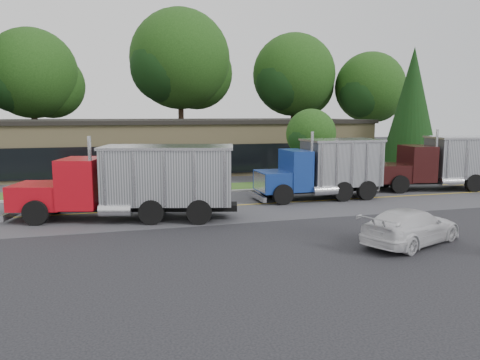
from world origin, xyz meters
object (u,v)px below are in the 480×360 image
object	(u,v)px
dump_truck_red	(138,180)
rally_car	(411,226)
dump_truck_blue	(325,167)
dump_truck_maroon	(454,161)

from	to	relation	value
dump_truck_red	rally_car	distance (m)	11.82
rally_car	dump_truck_blue	bearing A→B (deg)	-29.76
dump_truck_red	dump_truck_maroon	bearing A→B (deg)	-156.32
dump_truck_blue	dump_truck_red	bearing A→B (deg)	13.26
dump_truck_blue	rally_car	distance (m)	9.56
dump_truck_red	dump_truck_maroon	distance (m)	20.15
dump_truck_blue	dump_truck_maroon	world-z (taller)	same
dump_truck_maroon	dump_truck_red	bearing A→B (deg)	18.79
dump_truck_red	dump_truck_maroon	world-z (taller)	same
dump_truck_blue	rally_car	xyz separation A→B (m)	(-1.05, -9.43, -1.13)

